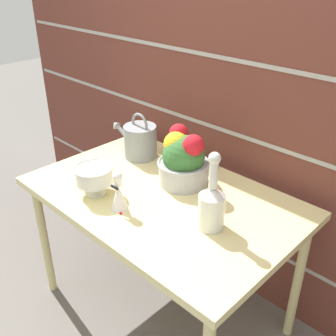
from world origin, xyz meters
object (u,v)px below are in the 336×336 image
watering_can (140,141)px  figurine_vase (119,194)px  crystal_pedestal_bowl (94,176)px  flower_planter (184,160)px  glass_decanter (212,204)px

watering_can → figurine_vase: 0.51m
watering_can → crystal_pedestal_bowl: size_ratio=1.78×
watering_can → figurine_vase: watering_can is taller
watering_can → crystal_pedestal_bowl: (0.14, -0.40, -0.00)m
flower_planter → glass_decanter: 0.37m
crystal_pedestal_bowl → glass_decanter: (0.54, 0.17, 0.02)m
flower_planter → watering_can: bearing=172.4°
watering_can → glass_decanter: bearing=-18.9°
figurine_vase → glass_decanter: bearing=25.2°
flower_planter → figurine_vase: bearing=-97.7°
crystal_pedestal_bowl → glass_decanter: size_ratio=0.54×
crystal_pedestal_bowl → glass_decanter: bearing=17.4°
crystal_pedestal_bowl → figurine_vase: figurine_vase is taller
glass_decanter → watering_can: bearing=161.1°
figurine_vase → watering_can: bearing=127.8°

